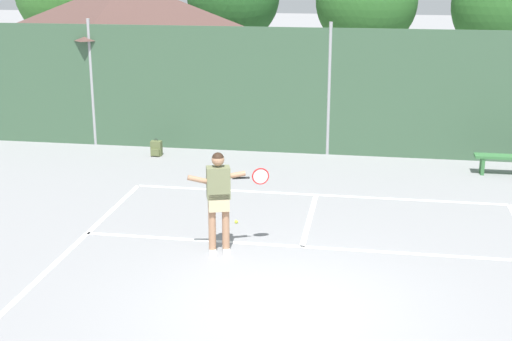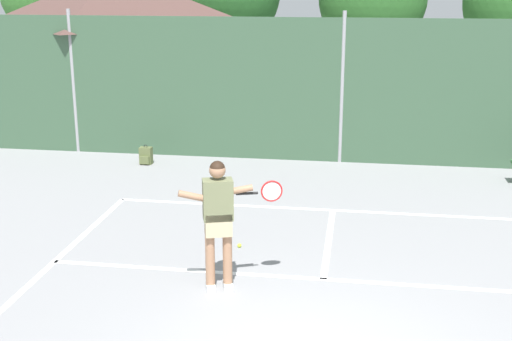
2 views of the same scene
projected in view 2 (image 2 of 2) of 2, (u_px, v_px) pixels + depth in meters
The scene contains 5 objects.
chainlink_fence at pixel (342, 92), 15.38m from camera, with size 26.09×0.09×3.48m.
clubhouse_building at pixel (117, 46), 19.49m from camera, with size 5.85×5.34×4.40m.
tennis_player at pixel (219, 214), 9.03m from camera, with size 1.35×0.59×1.85m.
tennis_ball at pixel (239, 245), 10.78m from camera, with size 0.07×0.07×0.07m, color #CCE033.
backpack_olive at pixel (146, 156), 15.59m from camera, with size 0.28×0.25×0.46m.
Camera 2 is at (0.40, -6.41, 4.16)m, focal length 47.09 mm.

